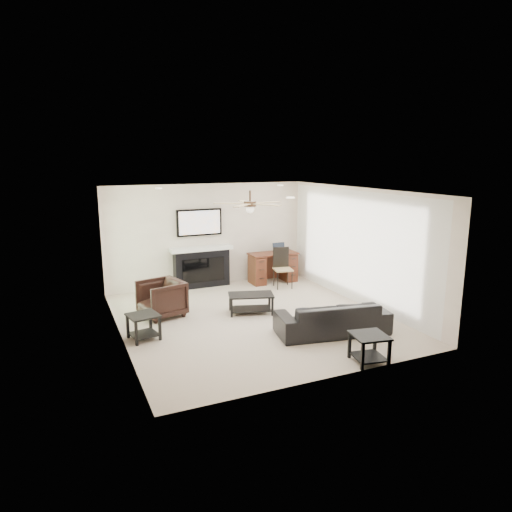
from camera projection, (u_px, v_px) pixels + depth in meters
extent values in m
plane|color=#BEAA99|center=(252.00, 318.00, 9.00)|extent=(5.50, 5.50, 0.00)
cube|color=white|center=(252.00, 191.00, 8.48)|extent=(5.00, 5.50, 0.04)
cube|color=beige|center=(208.00, 235.00, 11.20)|extent=(5.00, 0.04, 2.50)
cube|color=beige|center=(332.00, 295.00, 6.29)|extent=(5.00, 0.04, 2.50)
cube|color=beige|center=(118.00, 269.00, 7.75)|extent=(0.04, 5.50, 2.50)
cube|color=beige|center=(359.00, 246.00, 9.74)|extent=(0.04, 5.50, 2.50)
cube|color=white|center=(355.00, 247.00, 9.81)|extent=(0.04, 5.10, 2.40)
cube|color=#93BC89|center=(110.00, 262.00, 9.19)|extent=(0.04, 1.80, 2.10)
cylinder|color=#382619|center=(250.00, 204.00, 8.62)|extent=(1.40, 1.40, 0.30)
imported|color=black|center=(332.00, 318.00, 8.18)|extent=(2.11, 1.12, 0.59)
imported|color=black|center=(161.00, 299.00, 9.05)|extent=(0.97, 0.95, 0.73)
cube|color=black|center=(251.00, 304.00, 9.27)|extent=(1.01, 0.74, 0.40)
cube|color=black|center=(369.00, 348.00, 7.01)|extent=(0.60, 0.60, 0.45)
cube|color=black|center=(144.00, 327.00, 7.92)|extent=(0.59, 0.59, 0.45)
cube|color=black|center=(201.00, 249.00, 11.02)|extent=(1.52, 0.34, 1.91)
cube|color=#401710|center=(273.00, 267.00, 11.58)|extent=(1.22, 0.56, 0.76)
cube|color=black|center=(283.00, 268.00, 11.06)|extent=(0.50, 0.51, 0.97)
cube|color=black|center=(281.00, 248.00, 11.53)|extent=(0.33, 0.24, 0.23)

